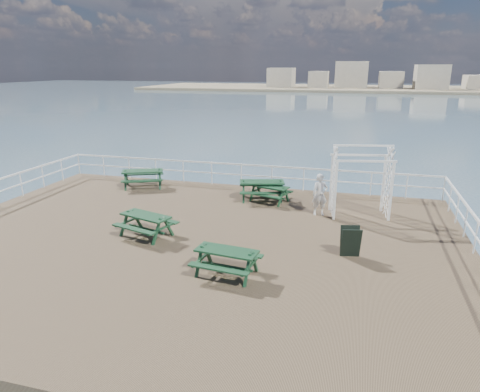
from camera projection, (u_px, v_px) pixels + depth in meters
name	position (u px, v px, depth m)	size (l,w,h in m)	color
ground	(187.00, 244.00, 14.10)	(18.00, 14.00, 0.30)	brown
sea_backdrop	(385.00, 85.00, 134.67)	(300.00, 300.00, 9.20)	#456374
railing	(210.00, 193.00, 16.19)	(17.77, 13.76, 1.10)	white
picnic_table_a	(143.00, 175.00, 20.07)	(2.32, 2.14, 0.91)	#153C25
picnic_table_b	(269.00, 190.00, 17.94)	(1.92, 1.71, 0.78)	#153C25
picnic_table_c	(262.00, 186.00, 18.18)	(2.20, 1.95, 0.91)	#153C25
picnic_table_d	(146.00, 221.00, 14.28)	(2.07, 1.84, 0.85)	#153C25
picnic_table_e	(227.00, 257.00, 11.62)	(1.83, 1.54, 0.82)	#153C25
trellis_arbor	(360.00, 185.00, 16.08)	(2.38, 1.59, 2.73)	white
sandwich_board	(350.00, 242.00, 12.75)	(0.65, 0.54, 0.94)	black
person	(320.00, 195.00, 16.24)	(0.58, 0.38, 1.60)	silver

